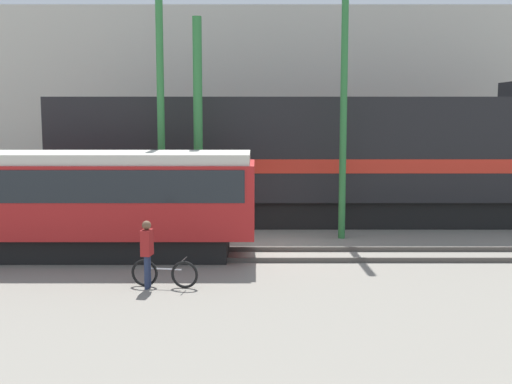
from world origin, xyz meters
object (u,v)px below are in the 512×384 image
object	(u,v)px
streetcar	(34,198)
utility_pole_center	(199,130)
bicycle	(166,274)
utility_pole_left	(162,110)
person	(148,247)
freight_locomotive	(327,158)
utility_pole_right	(345,107)

from	to	relation	value
streetcar	utility_pole_center	distance (m)	5.71
bicycle	utility_pole_left	distance (m)	7.33
bicycle	person	world-z (taller)	person
utility_pole_left	freight_locomotive	bearing A→B (deg)	26.02
bicycle	freight_locomotive	bearing A→B (deg)	61.41
freight_locomotive	person	size ratio (longest dim) A/B	12.11
freight_locomotive	bicycle	bearing A→B (deg)	-118.59
bicycle	utility_pole_left	xyz separation A→B (m)	(-0.92, 6.11, 3.96)
streetcar	person	xyz separation A→B (m)	(3.88, -3.36, -0.76)
utility_pole_left	utility_pole_center	size ratio (longest dim) A/B	1.18
freight_locomotive	bicycle	distance (m)	10.40
streetcar	utility_pole_center	size ratio (longest dim) A/B	1.76
freight_locomotive	bicycle	world-z (taller)	freight_locomotive
freight_locomotive	utility_pole_left	size ratio (longest dim) A/B	2.34
utility_pole_left	utility_pole_center	world-z (taller)	utility_pole_left
utility_pole_left	utility_pole_center	bearing A→B (deg)	0.00
streetcar	bicycle	size ratio (longest dim) A/B	7.72
bicycle	utility_pole_center	size ratio (longest dim) A/B	0.23
streetcar	bicycle	distance (m)	5.57
streetcar	person	distance (m)	5.19
utility_pole_center	utility_pole_right	distance (m)	4.86
utility_pole_left	utility_pole_right	size ratio (longest dim) A/B	0.98
person	utility_pole_left	world-z (taller)	utility_pole_left
streetcar	utility_pole_right	size ratio (longest dim) A/B	1.47
utility_pole_center	freight_locomotive	bearing A→B (deg)	31.77
freight_locomotive	person	bearing A→B (deg)	-120.28
streetcar	freight_locomotive	bearing A→B (deg)	31.71
streetcar	utility_pole_left	bearing A→B (deg)	40.08
freight_locomotive	utility_pole_right	world-z (taller)	utility_pole_right
person	bicycle	bearing A→B (deg)	11.70
freight_locomotive	streetcar	world-z (taller)	freight_locomotive
freight_locomotive	streetcar	xyz separation A→B (m)	(-9.14, -5.65, -0.74)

